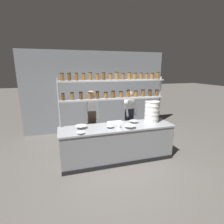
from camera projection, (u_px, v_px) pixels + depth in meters
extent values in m
plane|color=#5B5651|center=(117.00, 159.00, 4.63)|extent=(40.00, 40.00, 0.00)
cube|color=gray|center=(97.00, 92.00, 6.58)|extent=(5.30, 0.12, 2.95)
cube|color=gray|center=(117.00, 144.00, 4.52)|extent=(2.84, 0.72, 0.88)
cube|color=#999BA0|center=(117.00, 127.00, 4.41)|extent=(2.90, 0.76, 0.04)
cube|color=black|center=(122.00, 164.00, 4.28)|extent=(2.84, 0.03, 0.10)
cylinder|color=#999BA0|center=(60.00, 122.00, 4.30)|extent=(0.04, 0.04, 2.12)
cylinder|color=#999BA0|center=(159.00, 114.00, 5.06)|extent=(0.04, 0.04, 2.12)
cube|color=#999BA0|center=(114.00, 99.00, 4.55)|extent=(2.74, 0.28, 0.04)
cylinder|color=#513314|center=(63.00, 97.00, 4.18)|extent=(0.08, 0.08, 0.16)
cylinder|color=black|center=(63.00, 93.00, 4.16)|extent=(0.08, 0.08, 0.02)
cylinder|color=brown|center=(72.00, 97.00, 4.24)|extent=(0.08, 0.08, 0.16)
cylinder|color=black|center=(72.00, 93.00, 4.21)|extent=(0.08, 0.08, 0.02)
cylinder|color=#513314|center=(81.00, 96.00, 4.29)|extent=(0.09, 0.09, 0.17)
cylinder|color=black|center=(81.00, 92.00, 4.27)|extent=(0.09, 0.09, 0.02)
cylinder|color=brown|center=(90.00, 96.00, 4.36)|extent=(0.09, 0.09, 0.15)
cylinder|color=black|center=(90.00, 93.00, 4.34)|extent=(0.09, 0.09, 0.02)
cylinder|color=#513314|center=(97.00, 95.00, 4.41)|extent=(0.08, 0.08, 0.17)
cylinder|color=black|center=(97.00, 92.00, 4.39)|extent=(0.08, 0.08, 0.02)
cylinder|color=brown|center=(106.00, 95.00, 4.47)|extent=(0.10, 0.10, 0.14)
cylinder|color=black|center=(106.00, 92.00, 4.45)|extent=(0.10, 0.10, 0.02)
cylinder|color=brown|center=(113.00, 95.00, 4.53)|extent=(0.09, 0.09, 0.17)
cylinder|color=black|center=(113.00, 91.00, 4.50)|extent=(0.09, 0.09, 0.02)
cylinder|color=brown|center=(121.00, 95.00, 4.59)|extent=(0.10, 0.10, 0.14)
cylinder|color=black|center=(121.00, 92.00, 4.57)|extent=(0.10, 0.10, 0.02)
cylinder|color=brown|center=(128.00, 94.00, 4.64)|extent=(0.09, 0.09, 0.18)
cylinder|color=black|center=(128.00, 90.00, 4.62)|extent=(0.09, 0.09, 0.02)
cylinder|color=brown|center=(136.00, 94.00, 4.70)|extent=(0.09, 0.09, 0.15)
cylinder|color=black|center=(136.00, 91.00, 4.68)|extent=(0.09, 0.09, 0.02)
cylinder|color=brown|center=(143.00, 93.00, 4.76)|extent=(0.10, 0.10, 0.16)
cylinder|color=black|center=(143.00, 90.00, 4.74)|extent=(0.10, 0.10, 0.02)
cylinder|color=#513314|center=(150.00, 93.00, 4.82)|extent=(0.09, 0.09, 0.16)
cylinder|color=black|center=(150.00, 90.00, 4.80)|extent=(0.10, 0.10, 0.02)
cylinder|color=brown|center=(157.00, 93.00, 4.88)|extent=(0.09, 0.09, 0.15)
cylinder|color=black|center=(157.00, 90.00, 4.86)|extent=(0.10, 0.10, 0.02)
cube|color=#999BA0|center=(114.00, 80.00, 4.44)|extent=(2.74, 0.28, 0.04)
cylinder|color=brown|center=(62.00, 77.00, 4.07)|extent=(0.10, 0.10, 0.16)
cylinder|color=black|center=(62.00, 73.00, 4.04)|extent=(0.10, 0.10, 0.02)
cylinder|color=#513314|center=(69.00, 77.00, 4.11)|extent=(0.08, 0.08, 0.16)
cylinder|color=black|center=(69.00, 73.00, 4.09)|extent=(0.09, 0.09, 0.02)
cylinder|color=brown|center=(77.00, 77.00, 4.16)|extent=(0.08, 0.08, 0.16)
cylinder|color=black|center=(76.00, 73.00, 4.14)|extent=(0.08, 0.08, 0.02)
cylinder|color=brown|center=(84.00, 77.00, 4.21)|extent=(0.08, 0.08, 0.16)
cylinder|color=black|center=(83.00, 73.00, 4.18)|extent=(0.09, 0.09, 0.02)
cylinder|color=brown|center=(90.00, 77.00, 4.25)|extent=(0.09, 0.09, 0.18)
cylinder|color=black|center=(90.00, 72.00, 4.23)|extent=(0.09, 0.09, 0.02)
cylinder|color=brown|center=(97.00, 77.00, 4.30)|extent=(0.08, 0.08, 0.14)
cylinder|color=black|center=(97.00, 74.00, 4.28)|extent=(0.08, 0.08, 0.02)
cylinder|color=#513314|center=(104.00, 76.00, 4.34)|extent=(0.09, 0.09, 0.17)
cylinder|color=black|center=(104.00, 72.00, 4.32)|extent=(0.09, 0.09, 0.02)
cylinder|color=brown|center=(110.00, 77.00, 4.39)|extent=(0.09, 0.09, 0.14)
cylinder|color=black|center=(110.00, 74.00, 4.37)|extent=(0.09, 0.09, 0.02)
cylinder|color=brown|center=(117.00, 76.00, 4.44)|extent=(0.10, 0.10, 0.18)
cylinder|color=black|center=(117.00, 72.00, 4.41)|extent=(0.10, 0.10, 0.02)
cylinder|color=brown|center=(123.00, 77.00, 4.49)|extent=(0.09, 0.09, 0.15)
cylinder|color=black|center=(123.00, 73.00, 4.46)|extent=(0.09, 0.09, 0.02)
cylinder|color=brown|center=(129.00, 76.00, 4.53)|extent=(0.10, 0.10, 0.16)
cylinder|color=black|center=(129.00, 73.00, 4.51)|extent=(0.10, 0.10, 0.02)
cylinder|color=brown|center=(135.00, 76.00, 4.58)|extent=(0.10, 0.10, 0.15)
cylinder|color=black|center=(135.00, 73.00, 4.56)|extent=(0.10, 0.10, 0.02)
cylinder|color=brown|center=(141.00, 76.00, 4.63)|extent=(0.09, 0.09, 0.15)
cylinder|color=black|center=(141.00, 73.00, 4.61)|extent=(0.09, 0.09, 0.02)
cylinder|color=brown|center=(147.00, 76.00, 4.67)|extent=(0.08, 0.08, 0.14)
cylinder|color=black|center=(147.00, 73.00, 4.65)|extent=(0.08, 0.08, 0.02)
cylinder|color=brown|center=(152.00, 76.00, 4.72)|extent=(0.10, 0.10, 0.14)
cylinder|color=black|center=(152.00, 73.00, 4.70)|extent=(0.10, 0.10, 0.02)
cylinder|color=brown|center=(158.00, 76.00, 4.76)|extent=(0.08, 0.08, 0.17)
cylinder|color=black|center=(158.00, 72.00, 4.74)|extent=(0.08, 0.08, 0.02)
cylinder|color=black|center=(90.00, 137.00, 4.98)|extent=(0.11, 0.11, 0.85)
cylinder|color=black|center=(95.00, 137.00, 5.01)|extent=(0.11, 0.11, 0.85)
cube|color=#473828|center=(92.00, 117.00, 4.85)|extent=(0.24, 0.20, 0.37)
cube|color=white|center=(91.00, 105.00, 4.77)|extent=(0.24, 0.21, 0.30)
sphere|color=#A37A5B|center=(91.00, 95.00, 4.70)|extent=(0.22, 0.22, 0.22)
cylinder|color=white|center=(86.00, 109.00, 4.71)|extent=(0.10, 0.26, 0.56)
cylinder|color=white|center=(97.00, 109.00, 4.76)|extent=(0.10, 0.26, 0.56)
cylinder|color=black|center=(127.00, 132.00, 5.42)|extent=(0.11, 0.11, 0.81)
cylinder|color=black|center=(131.00, 131.00, 5.49)|extent=(0.11, 0.11, 0.81)
cube|color=#232838|center=(129.00, 114.00, 5.32)|extent=(0.25, 0.21, 0.35)
cube|color=white|center=(129.00, 104.00, 5.24)|extent=(0.25, 0.22, 0.29)
sphere|color=#A37A5B|center=(130.00, 95.00, 5.17)|extent=(0.21, 0.21, 0.21)
cylinder|color=white|center=(126.00, 108.00, 5.15)|extent=(0.11, 0.26, 0.53)
cylinder|color=white|center=(135.00, 107.00, 5.28)|extent=(0.11, 0.26, 0.53)
cylinder|color=white|center=(151.00, 120.00, 4.77)|extent=(0.37, 0.37, 0.10)
cylinder|color=silver|center=(151.00, 118.00, 4.75)|extent=(0.39, 0.39, 0.01)
cylinder|color=white|center=(151.00, 116.00, 4.74)|extent=(0.37, 0.37, 0.10)
cylinder|color=silver|center=(152.00, 114.00, 4.72)|extent=(0.39, 0.39, 0.01)
cylinder|color=white|center=(152.00, 112.00, 4.71)|extent=(0.37, 0.37, 0.10)
cylinder|color=silver|center=(152.00, 110.00, 4.70)|extent=(0.39, 0.39, 0.01)
cylinder|color=white|center=(152.00, 108.00, 4.68)|extent=(0.37, 0.37, 0.10)
cylinder|color=silver|center=(152.00, 106.00, 4.67)|extent=(0.39, 0.39, 0.01)
cylinder|color=white|center=(152.00, 104.00, 4.66)|extent=(0.37, 0.37, 0.10)
cylinder|color=silver|center=(152.00, 101.00, 4.64)|extent=(0.39, 0.39, 0.01)
cube|color=silver|center=(115.00, 122.00, 4.67)|extent=(0.40, 0.26, 0.02)
cylinder|color=silver|center=(134.00, 123.00, 4.66)|extent=(0.10, 0.10, 0.01)
cone|color=silver|center=(134.00, 122.00, 4.66)|extent=(0.23, 0.23, 0.06)
cylinder|color=silver|center=(81.00, 128.00, 4.22)|extent=(0.13, 0.13, 0.01)
cone|color=silver|center=(81.00, 127.00, 4.22)|extent=(0.28, 0.28, 0.08)
cylinder|color=white|center=(81.00, 134.00, 3.86)|extent=(0.08, 0.08, 0.01)
cone|color=white|center=(81.00, 133.00, 3.86)|extent=(0.17, 0.17, 0.05)
cylinder|color=white|center=(130.00, 128.00, 4.25)|extent=(0.12, 0.12, 0.01)
cone|color=white|center=(130.00, 127.00, 4.25)|extent=(0.27, 0.27, 0.08)
cylinder|color=silver|center=(110.00, 128.00, 4.26)|extent=(0.08, 0.08, 0.01)
cone|color=silver|center=(110.00, 127.00, 4.26)|extent=(0.18, 0.18, 0.05)
cylinder|color=silver|center=(119.00, 126.00, 4.26)|extent=(0.07, 0.07, 0.08)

